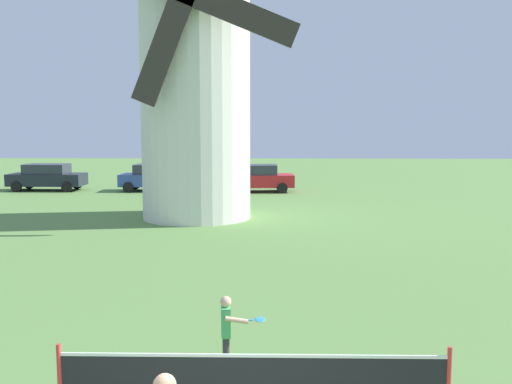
% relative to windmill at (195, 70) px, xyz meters
% --- Properties ---
extents(windmill, '(8.19, 5.15, 12.66)m').
position_rel_windmill_xyz_m(windmill, '(0.00, 0.00, 0.00)').
color(windmill, silver).
rests_on(windmill, ground_plane).
extents(tennis_net, '(4.96, 0.06, 1.10)m').
position_rel_windmill_xyz_m(tennis_net, '(2.75, -16.45, -5.37)').
color(tennis_net, red).
rests_on(tennis_net, ground_plane).
extents(player_far, '(0.73, 0.43, 1.18)m').
position_rel_windmill_xyz_m(player_far, '(2.30, -14.67, -5.38)').
color(player_far, '#333338').
rests_on(player_far, ground_plane).
extents(parked_car_black, '(4.36, 1.95, 1.56)m').
position_rel_windmill_xyz_m(parked_car_black, '(-10.03, 9.63, -5.24)').
color(parked_car_black, '#1E232D').
rests_on(parked_car_black, ground_plane).
extents(parked_car_blue, '(3.89, 1.94, 1.56)m').
position_rel_windmill_xyz_m(parked_car_blue, '(-3.69, 9.51, -5.24)').
color(parked_car_blue, '#334C99').
rests_on(parked_car_blue, ground_plane).
extents(parked_car_red, '(4.52, 2.06, 1.56)m').
position_rel_windmill_xyz_m(parked_car_red, '(2.21, 9.23, -5.24)').
color(parked_car_red, red).
rests_on(parked_car_red, ground_plane).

